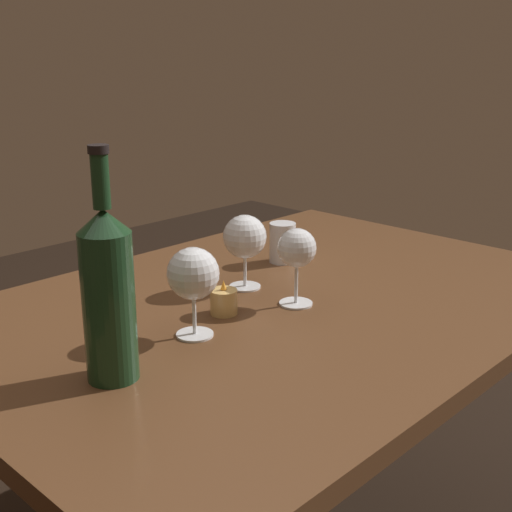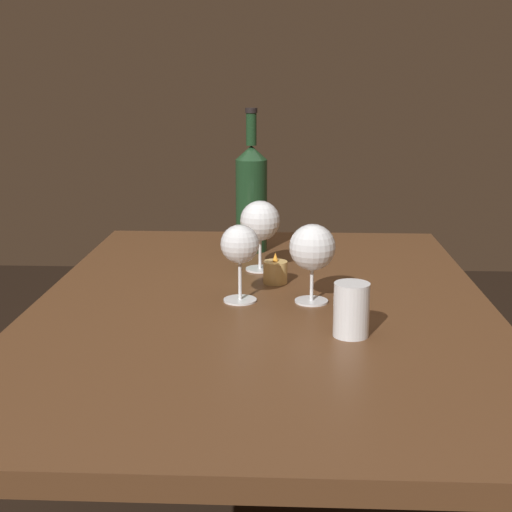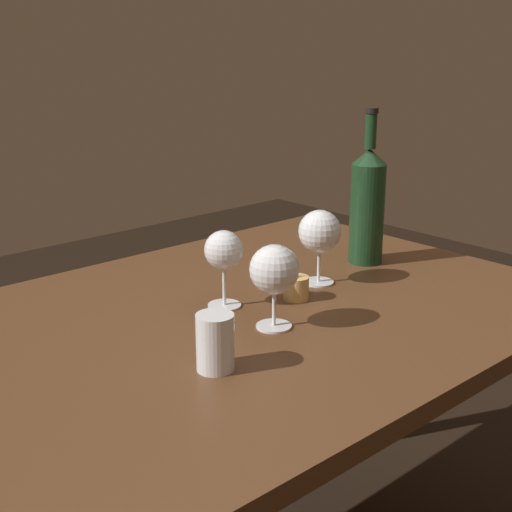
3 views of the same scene
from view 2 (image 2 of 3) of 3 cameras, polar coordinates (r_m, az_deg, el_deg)
dining_table at (r=1.48m, az=0.53°, el=-6.86°), size 1.30×0.90×0.74m
wine_glass_left at (r=1.42m, az=-1.27°, el=0.76°), size 0.08×0.08×0.15m
wine_glass_right at (r=1.65m, az=0.32°, el=2.69°), size 0.09×0.09×0.16m
wine_glass_centre at (r=1.42m, az=4.41°, el=0.60°), size 0.09×0.09×0.16m
wine_bottle at (r=1.84m, az=-0.36°, el=4.69°), size 0.08×0.08×0.36m
water_tumbler at (r=1.26m, az=7.43°, el=-4.36°), size 0.06×0.06×0.09m
votive_candle at (r=1.57m, az=1.51°, el=-1.31°), size 0.05×0.05×0.07m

